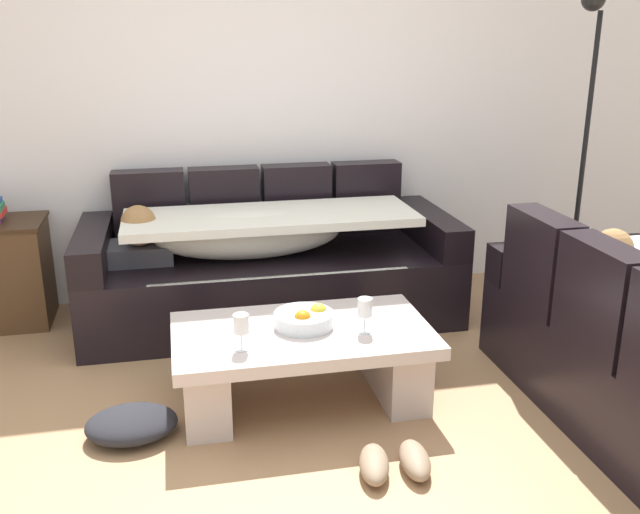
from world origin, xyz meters
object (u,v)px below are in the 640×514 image
wine_glass_near_left (241,325)px  wine_glass_near_right (365,309)px  floor_lamp (583,130)px  pair_of_shoes (394,462)px  coffee_table (302,357)px  crumpled_garment (132,424)px  fruit_bowl (305,319)px  couch_along_wall (265,265)px

wine_glass_near_left → wine_glass_near_right: (0.57, 0.07, 0.00)m
floor_lamp → pair_of_shoes: bearing=-136.4°
coffee_table → wine_glass_near_left: bearing=-151.6°
wine_glass_near_left → crumpled_garment: wine_glass_near_left is taller
fruit_bowl → wine_glass_near_left: (-0.32, -0.19, 0.08)m
crumpled_garment → wine_glass_near_right: bearing=2.6°
pair_of_shoes → wine_glass_near_left: bearing=139.7°
wine_glass_near_left → crumpled_garment: 0.66m
wine_glass_near_right → pair_of_shoes: wine_glass_near_right is taller
wine_glass_near_left → pair_of_shoes: wine_glass_near_left is taller
floor_lamp → wine_glass_near_left: bearing=-152.9°
wine_glass_near_right → crumpled_garment: (-1.07, -0.05, -0.44)m
couch_along_wall → wine_glass_near_left: size_ratio=13.45×
floor_lamp → pair_of_shoes: 2.61m
fruit_bowl → floor_lamp: size_ratio=0.14×
coffee_table → floor_lamp: bearing=26.9°
wine_glass_near_left → wine_glass_near_right: same height
pair_of_shoes → coffee_table: bearing=112.2°
couch_along_wall → wine_glass_near_left: bearing=-102.2°
fruit_bowl → wine_glass_near_right: 0.29m
fruit_bowl → wine_glass_near_right: bearing=-24.9°
couch_along_wall → fruit_bowl: couch_along_wall is taller
couch_along_wall → pair_of_shoes: 1.78m
coffee_table → wine_glass_near_right: 0.39m
fruit_bowl → pair_of_shoes: 0.80m
crumpled_garment → coffee_table: bearing=9.9°
fruit_bowl → wine_glass_near_left: 0.38m
crumpled_garment → floor_lamp: bearing=22.4°
floor_lamp → couch_along_wall: bearing=177.3°
wine_glass_near_right → crumpled_garment: size_ratio=0.42×
wine_glass_near_right → floor_lamp: 2.12m
wine_glass_near_left → pair_of_shoes: size_ratio=0.49×
couch_along_wall → wine_glass_near_right: 1.24m
wine_glass_near_right → coffee_table: bearing=161.8°
coffee_table → fruit_bowl: bearing=58.0°
wine_glass_near_right → crumpled_garment: bearing=-177.4°
couch_along_wall → crumpled_garment: couch_along_wall is taller
floor_lamp → crumpled_garment: (-2.77, -1.14, -1.06)m
crumpled_garment → pair_of_shoes: bearing=-25.2°
couch_along_wall → pair_of_shoes: bearing=-80.7°
couch_along_wall → floor_lamp: 2.15m
couch_along_wall → fruit_bowl: (0.04, -1.07, 0.09)m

